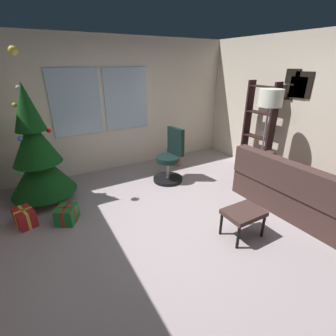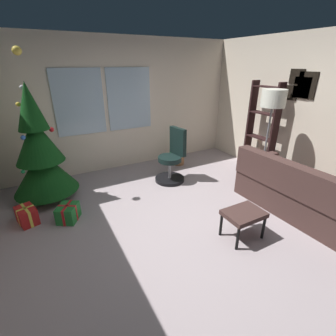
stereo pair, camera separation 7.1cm
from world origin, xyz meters
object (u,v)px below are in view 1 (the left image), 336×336
Objects in this scene: holiday_tree at (37,156)px; office_chair at (170,161)px; floor_lamp at (270,104)px; couch at (315,196)px; footstool at (244,214)px; gift_box_green at (67,214)px; potted_plant at (175,153)px; gift_box_red at (25,218)px; bookshelf at (257,135)px.

holiday_tree reaches higher than office_chair.
couch is at bearing -92.45° from floor_lamp.
footstool is 0.29× the size of floor_lamp.
couch is 0.90× the size of holiday_tree.
footstool is 2.01m from floor_lamp.
gift_box_green is at bearing -167.33° from office_chair.
holiday_tree is 1.06m from gift_box_green.
gift_box_red is at bearing -163.36° from potted_plant.
office_chair reaches higher than gift_box_green.
gift_box_green is at bearing 170.99° from floor_lamp.
potted_plant is at bearing 52.12° from office_chair.
office_chair is 0.85m from potted_plant.
gift_box_red is 2.51m from office_chair.
office_chair is at bearing 5.44° from gift_box_red.
holiday_tree is at bearing 144.96° from couch.
couch is 2.42m from office_chair.
gift_box_green is at bearing 153.63° from couch.
holiday_tree is 5.94× the size of gift_box_green.
holiday_tree is (-2.14, 2.27, 0.45)m from footstool.
footstool is 0.28× the size of bookshelf.
couch reaches higher than potted_plant.
holiday_tree is at bearing 170.37° from office_chair.
footstool is 0.75× the size of potted_plant.
couch is 1.15× the size of bookshelf.
bookshelf is (0.45, 1.58, 0.49)m from couch.
couch reaches higher than footstool.
gift_box_green is 0.58× the size of potted_plant.
floor_lamp is (3.30, -0.52, 1.35)m from gift_box_green.
bookshelf is (3.70, -0.03, 0.66)m from gift_box_green.
floor_lamp is at bearing 87.55° from couch.
couch is 1.32m from footstool.
potted_plant is (2.68, 0.29, -0.52)m from holiday_tree.
potted_plant is at bearing 23.96° from gift_box_green.
gift_box_green is 0.23× the size of floor_lamp.
holiday_tree reaches higher than gift_box_green.
footstool is at bearing 173.52° from couch.
floor_lamp is (3.50, -1.33, 0.70)m from holiday_tree.
bookshelf is 0.94m from floor_lamp.
office_chair is (1.96, 0.44, 0.27)m from gift_box_green.
potted_plant is at bearing 105.93° from couch.
footstool is 2.32m from bookshelf.
couch is 4.16× the size of footstool.
footstool is at bearing -90.84° from office_chair.
floor_lamp is (1.36, 0.94, 1.14)m from footstool.
office_chair reaches higher than footstool.
couch is at bearing -25.71° from gift_box_red.
bookshelf is at bearing -42.79° from potted_plant.
office_chair is 1.52× the size of potted_plant.
footstool is at bearing -34.14° from gift_box_red.
couch is 1.21× the size of floor_lamp.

